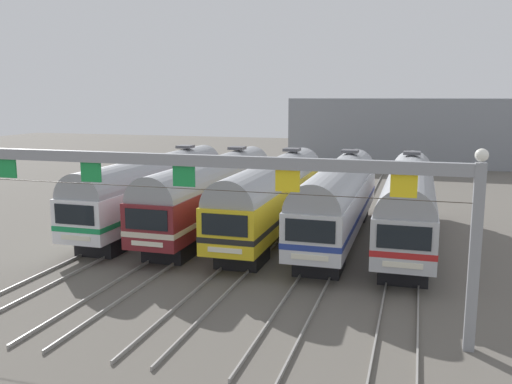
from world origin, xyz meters
name	(u,v)px	position (x,y,z in m)	size (l,w,h in m)	color
ground_plane	(273,235)	(0.00, 0.00, 0.00)	(160.00, 160.00, 0.00)	#5B564F
track_bed	(320,190)	(0.00, 17.00, 0.07)	(17.75, 70.00, 0.15)	gray
commuter_train_white	(155,187)	(-8.12, 0.00, 2.69)	(2.88, 18.06, 5.05)	white
commuter_train_maroon	(212,190)	(-4.06, 0.00, 2.69)	(2.88, 18.06, 5.05)	maroon
commuter_train_yellow	(273,193)	(0.00, 0.00, 2.69)	(2.88, 18.06, 5.05)	gold
commuter_train_silver	(339,197)	(4.06, 0.00, 2.69)	(2.88, 18.06, 5.05)	silver
commuter_train_stainless	(409,200)	(8.12, 0.00, 2.69)	(2.88, 18.06, 5.05)	#B2B5BA
catenary_gantry	(184,186)	(0.00, -13.50, 5.24)	(21.48, 0.44, 6.97)	gray
maintenance_building	(405,131)	(6.76, 41.57, 4.20)	(28.86, 10.00, 8.39)	gray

